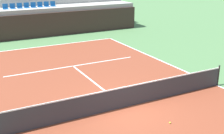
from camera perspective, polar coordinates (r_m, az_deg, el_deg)
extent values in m
plane|color=#477042|center=(13.30, 2.57, -7.60)|extent=(80.00, 80.00, 0.00)
cube|color=brown|center=(13.30, 2.57, -7.58)|extent=(11.00, 24.00, 0.01)
cube|color=white|center=(23.77, -12.14, 3.92)|extent=(11.00, 0.10, 0.00)
cube|color=white|center=(16.51, 19.16, -3.25)|extent=(0.10, 24.00, 0.00)
cube|color=white|center=(18.68, -7.37, 0.18)|extent=(8.26, 0.10, 0.00)
cube|color=white|center=(15.89, -3.26, -3.05)|extent=(0.10, 6.40, 0.00)
cube|color=#33231E|center=(26.57, -14.23, 7.53)|extent=(19.50, 0.30, 2.05)
cube|color=#9E9E99|center=(27.84, -14.95, 8.33)|extent=(19.50, 2.40, 2.40)
cube|color=#9E9E99|center=(30.09, -16.11, 9.80)|extent=(19.50, 2.40, 3.27)
cube|color=#145193|center=(27.28, -19.45, 10.32)|extent=(0.44, 0.44, 0.04)
cube|color=#145193|center=(27.45, -19.57, 10.81)|extent=(0.44, 0.04, 0.40)
cube|color=#145193|center=(27.37, -18.21, 10.47)|extent=(0.44, 0.44, 0.04)
cube|color=#145193|center=(27.54, -18.34, 10.96)|extent=(0.44, 0.04, 0.40)
cube|color=#145193|center=(27.48, -16.99, 10.61)|extent=(0.44, 0.44, 0.04)
cube|color=#145193|center=(27.64, -17.11, 11.11)|extent=(0.44, 0.04, 0.40)
cube|color=#145193|center=(27.59, -15.77, 10.75)|extent=(0.44, 0.44, 0.04)
cube|color=#145193|center=(27.76, -15.90, 11.25)|extent=(0.44, 0.04, 0.40)
cube|color=#145193|center=(27.72, -14.56, 10.89)|extent=(0.44, 0.44, 0.04)
cube|color=#145193|center=(27.89, -14.70, 11.38)|extent=(0.44, 0.04, 0.40)
cube|color=#145193|center=(27.87, -13.36, 11.02)|extent=(0.44, 0.44, 0.04)
cube|color=#145193|center=(28.03, -13.51, 11.50)|extent=(0.44, 0.04, 0.40)
cube|color=#145193|center=(28.02, -12.18, 11.14)|extent=(0.44, 0.44, 0.04)
cube|color=#145193|center=(28.18, -12.32, 11.62)|extent=(0.44, 0.04, 0.40)
cube|color=#145193|center=(28.18, -11.00, 11.25)|extent=(0.44, 0.44, 0.04)
cube|color=#145193|center=(28.35, -11.15, 11.74)|extent=(0.44, 0.04, 0.40)
cylinder|color=black|center=(16.37, 19.48, -1.48)|extent=(0.08, 0.08, 1.07)
cube|color=#333338|center=(13.10, 2.60, -5.76)|extent=(10.90, 0.02, 0.92)
cube|color=white|center=(12.90, 2.63, -3.80)|extent=(10.90, 0.04, 0.05)
sphere|color=#CCE033|center=(12.20, 10.92, -10.30)|extent=(0.07, 0.07, 0.07)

